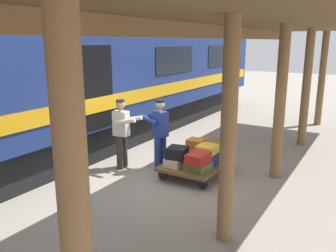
{
  "coord_description": "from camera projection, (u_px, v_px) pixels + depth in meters",
  "views": [
    {
      "loc": [
        -3.66,
        6.21,
        3.04
      ],
      "look_at": [
        0.36,
        -0.43,
        1.15
      ],
      "focal_mm": 37.33,
      "sensor_mm": 36.0,
      "label": 1
    }
  ],
  "objects": [
    {
      "name": "suitcase_brown_leather",
      "position": [
        216.0,
        145.0,
        8.28
      ],
      "size": [
        0.34,
        0.46,
        0.25
      ],
      "primitive_type": "cube",
      "rotation": [
        0.0,
        0.0,
        0.01
      ],
      "color": "brown",
      "rests_on": "suitcase_maroon_trunk"
    },
    {
      "name": "luggage_cart",
      "position": [
        197.0,
        164.0,
        8.14
      ],
      "size": [
        1.23,
        1.73,
        0.3
      ],
      "color": "brown",
      "rests_on": "ground_plane"
    },
    {
      "name": "suitcase_orange_carryall",
      "position": [
        196.0,
        143.0,
        8.58
      ],
      "size": [
        0.43,
        0.4,
        0.19
      ],
      "primitive_type": "cube",
      "rotation": [
        0.0,
        0.0,
        0.06
      ],
      "color": "#CC6B23",
      "rests_on": "suitcase_slate_roller"
    },
    {
      "name": "suitcase_olive_duffel",
      "position": [
        198.0,
        166.0,
        7.57
      ],
      "size": [
        0.5,
        0.54,
        0.18
      ],
      "primitive_type": "cube",
      "rotation": [
        0.0,
        0.0,
        -0.11
      ],
      "color": "brown",
      "rests_on": "luggage_cart"
    },
    {
      "name": "suitcase_red_plastic",
      "position": [
        198.0,
        158.0,
        7.49
      ],
      "size": [
        0.4,
        0.56,
        0.23
      ],
      "primitive_type": "cube",
      "rotation": [
        0.0,
        0.0,
        -0.05
      ],
      "color": "#AD231E",
      "rests_on": "suitcase_olive_duffel"
    },
    {
      "name": "train_car",
      "position": [
        54.0,
        80.0,
        9.02
      ],
      "size": [
        3.02,
        21.09,
        4.0
      ],
      "color": "navy",
      "rests_on": "ground_plane"
    },
    {
      "name": "ground_plane",
      "position": [
        172.0,
        182.0,
        7.72
      ],
      "size": [
        60.0,
        60.0,
        0.0
      ],
      "primitive_type": "plane",
      "color": "gray"
    },
    {
      "name": "suitcase_cream_canvas",
      "position": [
        176.0,
        162.0,
        7.85
      ],
      "size": [
        0.42,
        0.52,
        0.19
      ],
      "primitive_type": "cube",
      "rotation": [
        0.0,
        0.0,
        -0.09
      ],
      "color": "beige",
      "rests_on": "luggage_cart"
    },
    {
      "name": "suitcase_black_hardshell",
      "position": [
        177.0,
        153.0,
        7.8
      ],
      "size": [
        0.48,
        0.5,
        0.25
      ],
      "primitive_type": "cube",
      "rotation": [
        0.0,
        0.0,
        0.17
      ],
      "color": "black",
      "rests_on": "suitcase_cream_canvas"
    },
    {
      "name": "porter_in_overalls",
      "position": [
        160.0,
        132.0,
        8.38
      ],
      "size": [
        0.71,
        0.5,
        1.7
      ],
      "color": "navy",
      "rests_on": "ground_plane"
    },
    {
      "name": "porter_by_door",
      "position": [
        122.0,
        131.0,
        8.4
      ],
      "size": [
        0.7,
        0.48,
        1.7
      ],
      "color": "#332D28",
      "rests_on": "ground_plane"
    },
    {
      "name": "platform_canopy",
      "position": [
        261.0,
        28.0,
        6.04
      ],
      "size": [
        3.2,
        16.0,
        3.56
      ],
      "color": "brown",
      "rests_on": "ground_plane"
    },
    {
      "name": "suitcase_maroon_trunk",
      "position": [
        216.0,
        154.0,
        8.36
      ],
      "size": [
        0.6,
        0.68,
        0.2
      ],
      "primitive_type": "cube",
      "rotation": [
        0.0,
        0.0,
        0.15
      ],
      "color": "maroon",
      "rests_on": "luggage_cart"
    },
    {
      "name": "suitcase_slate_roller",
      "position": [
        195.0,
        151.0,
        8.64
      ],
      "size": [
        0.49,
        0.49,
        0.2
      ],
      "primitive_type": "cube",
      "rotation": [
        0.0,
        0.0,
        0.04
      ],
      "color": "#4C515B",
      "rests_on": "luggage_cart"
    },
    {
      "name": "suitcase_burgundy_valise",
      "position": [
        186.0,
        156.0,
        8.24
      ],
      "size": [
        0.43,
        0.53,
        0.21
      ],
      "primitive_type": "cube",
      "rotation": [
        0.0,
        0.0,
        0.02
      ],
      "color": "maroon",
      "rests_on": "luggage_cart"
    },
    {
      "name": "suitcase_yellow_case",
      "position": [
        207.0,
        149.0,
        7.9
      ],
      "size": [
        0.41,
        0.48,
        0.19
      ],
      "primitive_type": "cube",
      "rotation": [
        0.0,
        0.0,
        -0.01
      ],
      "color": "gold",
      "rests_on": "suitcase_navy_fabric"
    },
    {
      "name": "suitcase_navy_fabric",
      "position": [
        208.0,
        159.0,
        7.96
      ],
      "size": [
        0.47,
        0.54,
        0.26
      ],
      "primitive_type": "cube",
      "rotation": [
        0.0,
        0.0,
        -0.08
      ],
      "color": "navy",
      "rests_on": "luggage_cart"
    }
  ]
}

